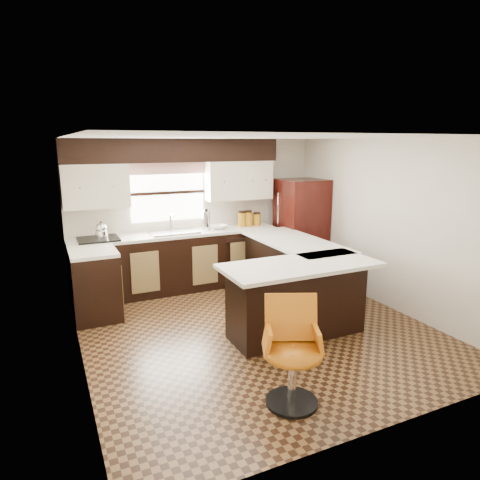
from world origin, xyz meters
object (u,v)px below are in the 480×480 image
peninsula_long (291,273)px  refrigerator (301,229)px  peninsula_return (297,300)px  bar_chair (293,354)px

peninsula_long → refrigerator: size_ratio=1.13×
peninsula_return → refrigerator: 2.44m
peninsula_return → refrigerator: size_ratio=0.96×
peninsula_long → bar_chair: (-1.34, -2.20, 0.04)m
refrigerator → bar_chair: size_ratio=1.75×
bar_chair → peninsula_return: bearing=80.3°
bar_chair → refrigerator: bearing=80.2°
peninsula_long → refrigerator: refrigerator is taller
peninsula_return → bar_chair: (-0.81, -1.22, 0.04)m
peninsula_long → peninsula_return: 1.11m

